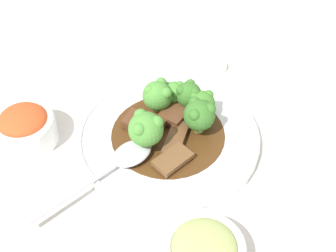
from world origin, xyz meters
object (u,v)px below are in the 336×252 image
at_px(beef_strip_2, 173,159).
at_px(broccoli_floret_1, 199,115).
at_px(broccoli_floret_2, 174,92).
at_px(side_bowl_appetizer, 204,252).
at_px(beef_strip_0, 176,138).
at_px(broccoli_floret_0, 189,94).
at_px(beef_strip_3, 177,112).
at_px(beef_strip_1, 144,123).
at_px(broccoli_floret_5, 202,103).
at_px(sauce_dish, 211,66).
at_px(main_plate, 168,136).
at_px(serving_spoon, 124,159).
at_px(side_bowl_kimchi, 25,127).
at_px(broccoli_floret_3, 159,95).
at_px(broccoli_floret_4, 146,129).

relative_size(beef_strip_2, broccoli_floret_1, 1.17).
xyz_separation_m(broccoli_floret_2, side_bowl_appetizer, (0.06, 0.29, -0.02)).
bearing_deg(beef_strip_0, broccoli_floret_0, -123.78).
height_order(beef_strip_2, beef_strip_3, beef_strip_3).
bearing_deg(beef_strip_1, broccoli_floret_2, -148.61).
relative_size(broccoli_floret_1, side_bowl_appetizer, 0.54).
xyz_separation_m(broccoli_floret_5, sauce_dish, (-0.07, -0.13, -0.04)).
bearing_deg(beef_strip_2, broccoli_floret_0, -120.55).
distance_m(broccoli_floret_1, broccoli_floret_5, 0.04).
distance_m(main_plate, beef_strip_0, 0.03).
xyz_separation_m(broccoli_floret_1, side_bowl_appetizer, (0.07, 0.21, -0.03)).
xyz_separation_m(beef_strip_1, sauce_dish, (-0.17, -0.13, -0.02)).
relative_size(beef_strip_1, serving_spoon, 0.35).
relative_size(beef_strip_1, beef_strip_2, 1.07).
relative_size(beef_strip_0, side_bowl_kimchi, 0.77).
height_order(broccoli_floret_2, sauce_dish, broccoli_floret_2).
bearing_deg(beef_strip_2, broccoli_floret_2, -109.12).
bearing_deg(broccoli_floret_3, beef_strip_0, 92.13).
relative_size(beef_strip_3, side_bowl_appetizer, 0.64).
xyz_separation_m(main_plate, broccoli_floret_0, (-0.05, -0.05, 0.04)).
bearing_deg(broccoli_floret_1, broccoli_floret_5, -118.37).
relative_size(side_bowl_appetizer, sauce_dish, 1.80).
height_order(main_plate, broccoli_floret_0, broccoli_floret_0).
bearing_deg(broccoli_floret_1, broccoli_floret_0, -92.75).
bearing_deg(beef_strip_3, beef_strip_0, 70.10).
bearing_deg(sauce_dish, main_plate, 47.91).
bearing_deg(broccoli_floret_4, main_plate, -158.18).
relative_size(side_bowl_kimchi, side_bowl_appetizer, 0.92).
relative_size(main_plate, side_bowl_kimchi, 3.01).
height_order(main_plate, beef_strip_1, beef_strip_1).
xyz_separation_m(broccoli_floret_5, side_bowl_kimchi, (0.29, -0.05, -0.01)).
height_order(broccoli_floret_1, broccoli_floret_5, broccoli_floret_1).
bearing_deg(side_bowl_appetizer, sauce_dish, -113.21).
bearing_deg(broccoli_floret_0, broccoli_floret_3, -12.30).
bearing_deg(side_bowl_kimchi, beef_strip_3, 170.74).
bearing_deg(broccoli_floret_5, serving_spoon, 21.95).
distance_m(main_plate, broccoli_floret_5, 0.08).
distance_m(beef_strip_0, serving_spoon, 0.09).
distance_m(beef_strip_1, serving_spoon, 0.08).
xyz_separation_m(beef_strip_2, broccoli_floret_4, (0.03, -0.04, 0.03)).
height_order(beef_strip_1, broccoli_floret_2, broccoli_floret_2).
relative_size(main_plate, side_bowl_appetizer, 2.76).
distance_m(beef_strip_3, side_bowl_appetizer, 0.26).
bearing_deg(beef_strip_3, side_bowl_kimchi, -9.26).
bearing_deg(beef_strip_2, broccoli_floret_1, -140.28).
bearing_deg(beef_strip_1, beef_strip_3, -173.54).
xyz_separation_m(main_plate, serving_spoon, (0.08, 0.04, 0.02)).
height_order(broccoli_floret_3, side_bowl_appetizer, broccoli_floret_3).
bearing_deg(beef_strip_2, serving_spoon, -17.70).
bearing_deg(side_bowl_appetizer, broccoli_floret_1, -108.84).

